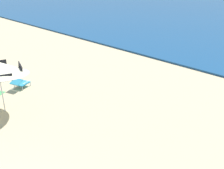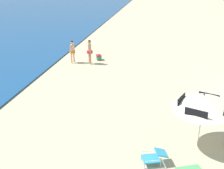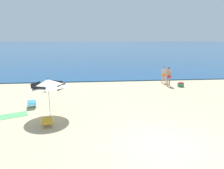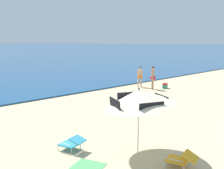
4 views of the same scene
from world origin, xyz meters
The scene contains 9 objects.
ground_plane centered at (0.00, 0.00, 0.00)m, with size 800.00×800.00×0.00m, color tan.
ocean_water centered at (0.00, 413.26, 0.05)m, with size 800.00×800.00×0.10m, color navy.
beach_umbrella_striped_main centered at (-5.26, 3.91, 1.87)m, with size 3.26×3.26×2.28m.
lounge_chair_under_umbrella centered at (-6.73, 5.56, 0.28)m, with size 0.77×0.98×0.50m.
lounge_chair_beside_umbrella centered at (-5.10, 2.37, 0.27)m, with size 0.72×0.98×0.52m.
person_standing_near_shore centered at (4.35, 12.02, 0.97)m, with size 0.47×0.41×1.67m.
person_standing_beside centered at (4.33, 10.69, 1.03)m, with size 0.48×0.44×1.78m.
cooler_box centered at (5.38, 10.26, 0.20)m, with size 0.60×0.53×0.43m.
beach_towel centered at (-7.52, 4.08, 0.01)m, with size 0.90×1.80×0.01m, color #4C9E5B.
Camera 3 is at (-2.85, -7.35, 4.23)m, focal length 32.47 mm.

